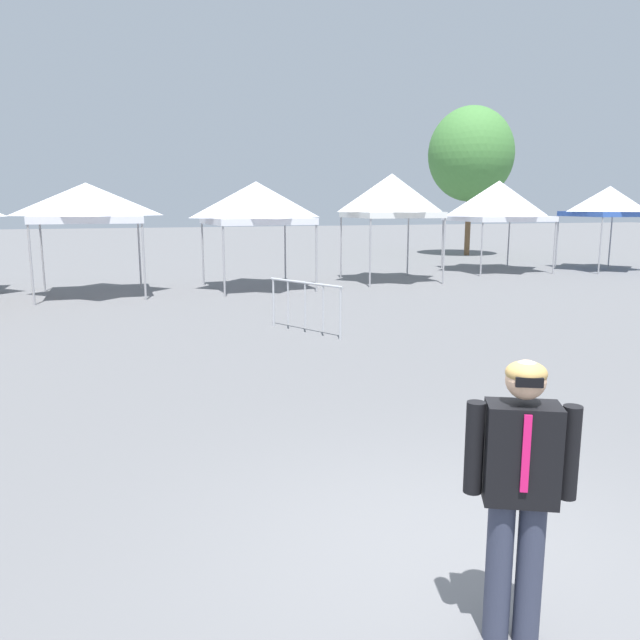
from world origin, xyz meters
name	(u,v)px	position (x,y,z in m)	size (l,w,h in m)	color
ground_plane	(457,559)	(0.00, 0.00, 0.00)	(140.00, 140.00, 0.00)	slate
canopy_tent_center	(87,203)	(-3.02, 15.63, 2.69)	(3.02, 3.02, 3.25)	#9E9EA3
canopy_tent_far_left	(256,203)	(1.94, 15.57, 2.68)	(3.22, 3.22, 3.34)	#9E9EA3
canopy_tent_right_of_center	(392,196)	(6.77, 16.09, 2.93)	(2.83, 2.83, 3.67)	#9E9EA3
canopy_tent_left_of_center	(498,201)	(12.20, 17.85, 2.77)	(3.42, 3.42, 3.55)	#9E9EA3
canopy_tent_far_right	(609,201)	(16.66, 16.80, 2.75)	(2.94, 2.94, 3.36)	#9E9EA3
person_foreground	(519,483)	(-0.15, -0.89, 1.03)	(0.60, 0.40, 1.78)	#33384C
tree_behind_tents_center	(471,154)	(15.23, 25.00, 5.15)	(4.33, 4.33, 7.54)	brown
crowd_barrier_by_lift	(305,297)	(1.36, 8.48, 0.75)	(1.01, 1.89, 1.08)	#B7BABF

